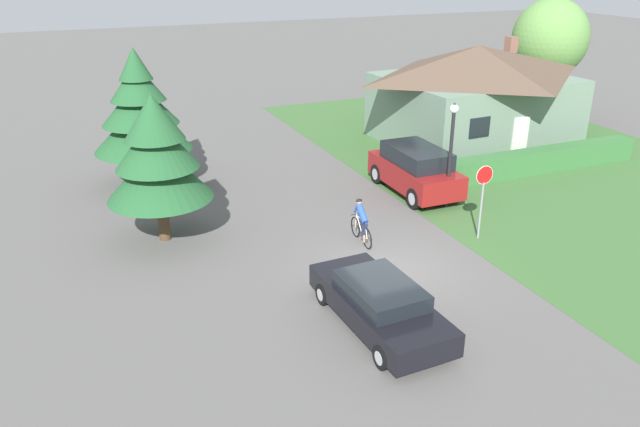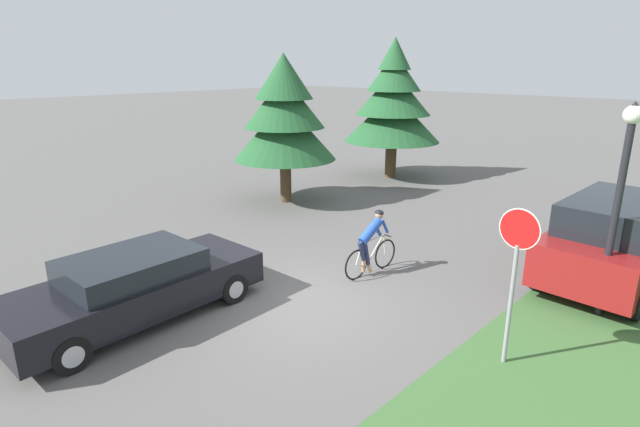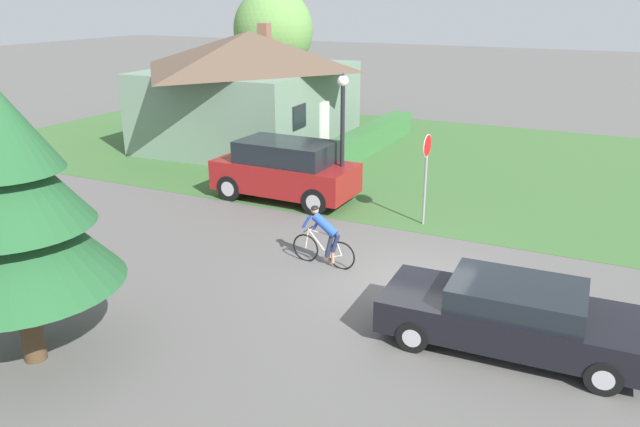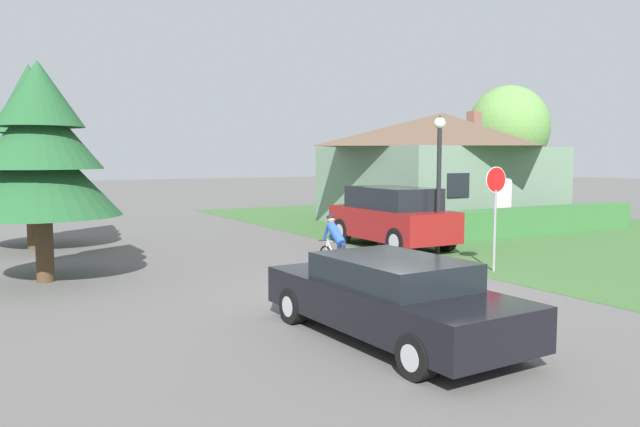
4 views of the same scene
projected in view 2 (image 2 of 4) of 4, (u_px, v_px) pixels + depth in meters
The scene contains 8 objects.
ground_plane at pixel (295, 303), 10.13m from camera, with size 140.00×140.00×0.00m, color #5B5956.
sedan_left_lane at pixel (136, 286), 9.37m from camera, with size 2.04×4.79×1.30m.
cyclist at pixel (371, 244), 11.37m from camera, with size 0.44×1.71×1.49m.
parked_suv_right at pixel (614, 240), 10.87m from camera, with size 2.09×4.52×1.91m.
stop_sign at pixel (516, 259), 7.61m from camera, with size 0.64×0.07×2.61m.
street_lamp at pixel (621, 182), 8.92m from camera, with size 0.33×0.33×4.05m.
conifer_tall_near at pixel (284, 115), 16.69m from camera, with size 3.46×3.46×5.00m.
conifer_tall_far at pixel (393, 102), 20.36m from camera, with size 3.92×3.92×5.66m.
Camera 2 is at (6.73, -6.25, 4.68)m, focal length 28.00 mm.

